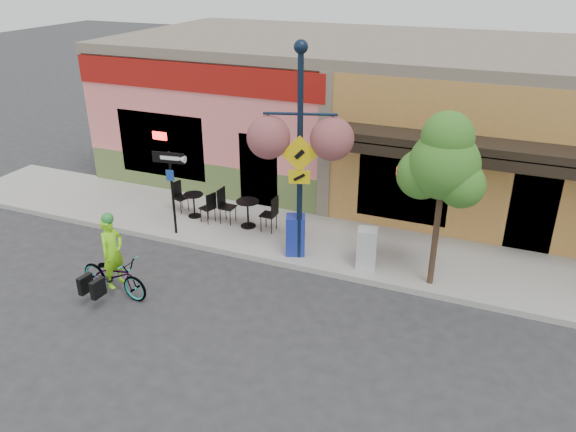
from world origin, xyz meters
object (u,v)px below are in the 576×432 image
object	(u,v)px
street_tree	(440,202)
lamp_post	(300,157)
bicycle	(114,275)
newspaper_box_blue	(296,235)
newspaper_box_grey	(367,248)
building	(395,113)
one_way_sign	(173,193)
cyclist_rider	(114,262)

from	to	relation	value
street_tree	lamp_post	bearing A→B (deg)	-179.90
bicycle	newspaper_box_blue	size ratio (longest dim) A/B	1.75
bicycle	lamp_post	distance (m)	4.92
newspaper_box_grey	street_tree	xyz separation A→B (m)	(1.54, -0.15, 1.51)
building	newspaper_box_grey	distance (m)	6.69
building	one_way_sign	distance (m)	7.95
one_way_sign	newspaper_box_grey	size ratio (longest dim) A/B	2.32
cyclist_rider	lamp_post	size ratio (longest dim) A/B	0.32
newspaper_box_grey	bicycle	bearing A→B (deg)	-158.98
building	cyclist_rider	size ratio (longest dim) A/B	11.13
cyclist_rider	newspaper_box_blue	xyz separation A→B (m)	(3.07, 3.02, -0.16)
newspaper_box_blue	newspaper_box_grey	bearing A→B (deg)	-18.44
lamp_post	newspaper_box_grey	size ratio (longest dim) A/B	5.27
newspaper_box_blue	street_tree	xyz separation A→B (m)	(3.33, -0.10, 1.49)
building	newspaper_box_blue	world-z (taller)	building
building	one_way_sign	xyz separation A→B (m)	(-4.26, -6.64, -0.96)
cyclist_rider	one_way_sign	world-z (taller)	one_way_sign
newspaper_box_blue	one_way_sign	bearing A→B (deg)	162.52
building	lamp_post	bearing A→B (deg)	-96.43
bicycle	one_way_sign	xyz separation A→B (m)	(-0.26, 2.86, 0.82)
building	newspaper_box_grey	xyz separation A→B (m)	(0.90, -6.44, -1.61)
newspaper_box_blue	newspaper_box_grey	distance (m)	1.78
bicycle	newspaper_box_grey	xyz separation A→B (m)	(4.90, 3.07, 0.17)
lamp_post	newspaper_box_blue	world-z (taller)	lamp_post
bicycle	street_tree	world-z (taller)	street_tree
one_way_sign	newspaper_box_blue	distance (m)	3.44
lamp_post	newspaper_box_blue	size ratio (longest dim) A/B	5.06
building	newspaper_box_grey	world-z (taller)	building
bicycle	street_tree	bearing A→B (deg)	-60.39
cyclist_rider	street_tree	distance (m)	7.15
building	newspaper_box_blue	bearing A→B (deg)	-97.75
bicycle	newspaper_box_grey	size ratio (longest dim) A/B	1.83
bicycle	newspaper_box_grey	world-z (taller)	newspaper_box_grey
newspaper_box_blue	street_tree	world-z (taller)	street_tree
building	lamp_post	xyz separation A→B (m)	(-0.74, -6.60, 0.49)
building	lamp_post	world-z (taller)	lamp_post
bicycle	street_tree	distance (m)	7.27
newspaper_box_blue	newspaper_box_grey	world-z (taller)	newspaper_box_blue
newspaper_box_grey	street_tree	world-z (taller)	street_tree
street_tree	newspaper_box_grey	bearing A→B (deg)	174.28
cyclist_rider	building	bearing A→B (deg)	-17.27
building	street_tree	xyz separation A→B (m)	(2.45, -6.59, -0.10)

